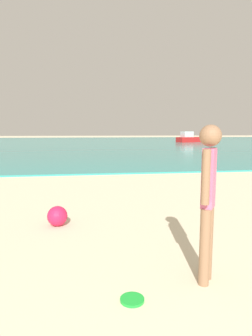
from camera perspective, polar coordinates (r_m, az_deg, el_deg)
name	(u,v)px	position (r m, az deg, el deg)	size (l,w,h in m)	color
water	(91,142)	(40.38, -7.15, 5.22)	(160.00, 60.00, 0.06)	teal
person_standing	(208,195)	(3.06, 16.42, -5.31)	(0.26, 0.33, 1.70)	#936B4C
frisbee	(132,300)	(2.99, 1.27, -25.28)	(0.24, 0.24, 0.03)	green
boat_far	(190,138)	(41.11, 12.99, 5.90)	(4.68, 2.88, 1.52)	red
beach_ball	(57,216)	(5.03, -13.84, -9.51)	(0.35, 0.35, 0.35)	#E51E4C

